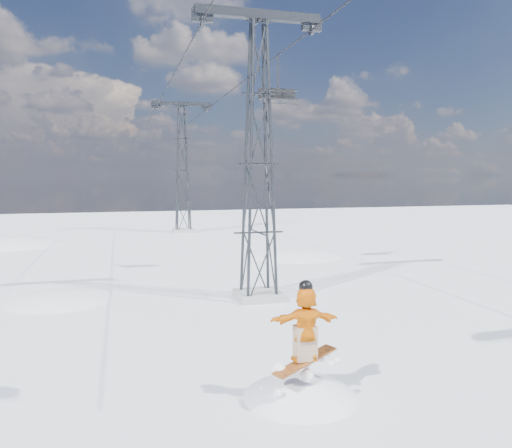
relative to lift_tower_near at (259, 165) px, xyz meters
name	(u,v)px	position (x,y,z in m)	size (l,w,h in m)	color
ground	(313,377)	(-0.80, -8.00, -5.47)	(120.00, 120.00, 0.00)	white
snow_terrain	(122,400)	(-5.57, 13.24, -15.06)	(39.00, 37.00, 22.00)	white
lift_tower_near	(259,165)	(0.00, 0.00, 0.00)	(5.20, 1.80, 11.43)	#999999
lift_tower_far	(183,171)	(0.00, 25.00, 0.00)	(5.20, 1.80, 11.43)	#999999
haul_cables	(208,80)	(0.00, 11.50, 5.38)	(4.46, 51.00, 0.06)	black
lift_chair_mid	(278,95)	(2.20, 4.44, 3.50)	(1.90, 0.55, 2.36)	black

